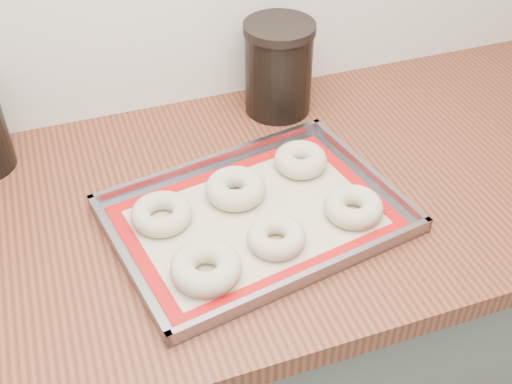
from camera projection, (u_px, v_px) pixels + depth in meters
name	position (u px, v px, depth m)	size (l,w,h in m)	color
countertop	(112.00, 234.00, 1.06)	(3.06, 0.68, 0.04)	brown
baking_tray	(256.00, 217.00, 1.05)	(0.51, 0.41, 0.03)	gray
baking_mat	(256.00, 217.00, 1.05)	(0.46, 0.36, 0.00)	#C6B793
bagel_front_left	(206.00, 268.00, 0.94)	(0.11, 0.11, 0.04)	#C1B795
bagel_front_mid	(276.00, 237.00, 1.00)	(0.09, 0.09, 0.03)	#C1B795
bagel_front_right	(353.00, 207.00, 1.05)	(0.10, 0.10, 0.03)	#C1B795
bagel_back_left	(162.00, 214.00, 1.04)	(0.10, 0.10, 0.03)	#C1B795
bagel_back_mid	(236.00, 188.00, 1.08)	(0.10, 0.10, 0.04)	#C1B795
bagel_back_right	(301.00, 160.00, 1.14)	(0.09, 0.09, 0.04)	#C1B795
canister_right	(278.00, 68.00, 1.25)	(0.14, 0.14, 0.19)	black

